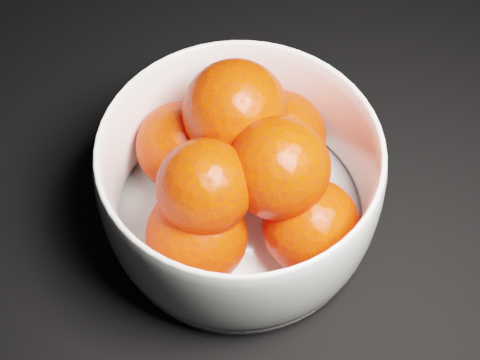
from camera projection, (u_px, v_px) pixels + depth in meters
bowl at (240, 184)px, 0.53m from camera, size 0.22×0.22×0.11m
orange_pile at (242, 170)px, 0.52m from camera, size 0.19×0.20×0.13m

